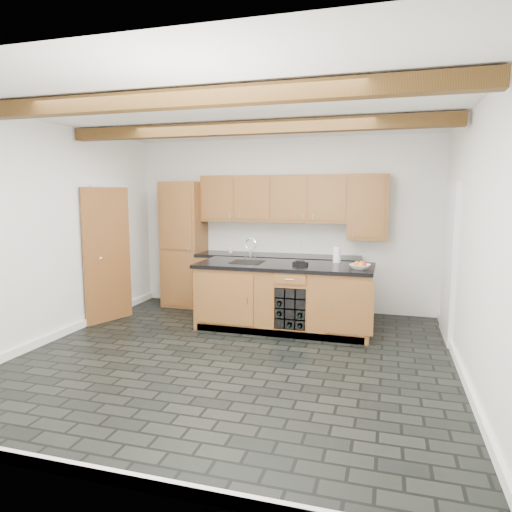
{
  "coord_description": "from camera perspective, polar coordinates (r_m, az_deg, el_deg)",
  "views": [
    {
      "loc": [
        1.69,
        -4.88,
        1.89
      ],
      "look_at": [
        0.03,
        0.8,
        1.09
      ],
      "focal_mm": 32.0,
      "sensor_mm": 36.0,
      "label": 1
    }
  ],
  "objects": [
    {
      "name": "fruit_bowl",
      "position": [
        6.08,
        12.86,
        -1.32
      ],
      "size": [
        0.32,
        0.32,
        0.06
      ],
      "primitive_type": "imported",
      "rotation": [
        0.0,
        0.0,
        -0.26
      ],
      "color": "silver",
      "rests_on": "island"
    },
    {
      "name": "mug",
      "position": [
        7.58,
        -3.19,
        0.7
      ],
      "size": [
        0.11,
        0.11,
        0.09
      ],
      "primitive_type": "imported",
      "rotation": [
        0.0,
        0.0,
        0.27
      ],
      "color": "white",
      "rests_on": "back_cabinetry"
    },
    {
      "name": "island",
      "position": [
        6.48,
        3.56,
        -5.07
      ],
      "size": [
        2.48,
        0.96,
        0.93
      ],
      "color": "brown",
      "rests_on": "ground"
    },
    {
      "name": "paper_towel",
      "position": [
        6.62,
        10.08,
        0.15
      ],
      "size": [
        0.11,
        0.11,
        0.22
      ],
      "primitive_type": "cylinder",
      "color": "white",
      "rests_on": "island"
    },
    {
      "name": "back_cabinetry",
      "position": [
        7.47,
        0.09,
        0.66
      ],
      "size": [
        3.65,
        0.62,
        2.2
      ],
      "color": "brown",
      "rests_on": "ground"
    },
    {
      "name": "room_shell",
      "position": [
        5.71,
        -1.88,
        3.99
      ],
      "size": [
        5.01,
        5.0,
        5.0
      ],
      "color": "white",
      "rests_on": "ground"
    },
    {
      "name": "ground",
      "position": [
        5.5,
        -2.71,
        -12.45
      ],
      "size": [
        5.0,
        5.0,
        0.0
      ],
      "primitive_type": "plane",
      "color": "black",
      "rests_on": "ground"
    },
    {
      "name": "faucet",
      "position": [
        6.58,
        -1.05,
        -0.44
      ],
      "size": [
        0.45,
        0.4,
        0.34
      ],
      "color": "black",
      "rests_on": "island"
    },
    {
      "name": "kitchen_scale",
      "position": [
        6.3,
        5.56,
        -0.89
      ],
      "size": [
        0.21,
        0.15,
        0.06
      ],
      "rotation": [
        0.0,
        0.0,
        -0.22
      ],
      "color": "black",
      "rests_on": "island"
    },
    {
      "name": "fruit_cluster",
      "position": [
        6.08,
        12.87,
        -0.99
      ],
      "size": [
        0.16,
        0.17,
        0.07
      ],
      "color": "#A8162D",
      "rests_on": "fruit_bowl"
    }
  ]
}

